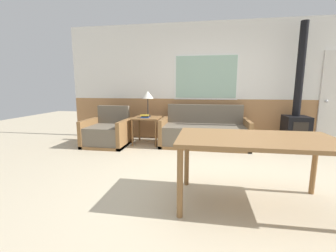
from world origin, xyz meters
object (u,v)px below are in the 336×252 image
at_px(dining_table, 256,145).
at_px(wood_stove, 297,116).
at_px(armchair, 108,134).
at_px(side_table, 147,121).
at_px(couch, 204,134).
at_px(table_lamp, 148,95).

bearing_deg(dining_table, wood_stove, 62.63).
bearing_deg(armchair, side_table, 8.56).
distance_m(couch, dining_table, 2.49).
height_order(armchair, wood_stove, wood_stove).
distance_m(side_table, table_lamp, 0.58).
relative_size(side_table, table_lamp, 1.04).
relative_size(couch, table_lamp, 3.20).
xyz_separation_m(armchair, side_table, (0.81, 0.30, 0.25)).
bearing_deg(wood_stove, side_table, -178.22).
bearing_deg(armchair, dining_table, -50.41).
distance_m(couch, armchair, 2.09).
xyz_separation_m(armchair, table_lamp, (0.81, 0.40, 0.81)).
xyz_separation_m(couch, wood_stove, (1.84, 0.11, 0.41)).
height_order(armchair, table_lamp, table_lamp).
bearing_deg(couch, wood_stove, 3.42).
relative_size(table_lamp, dining_table, 0.36).
xyz_separation_m(side_table, table_lamp, (-0.00, 0.10, 0.57)).
distance_m(side_table, wood_stove, 3.11).
bearing_deg(couch, side_table, 179.37).
bearing_deg(table_lamp, side_table, -89.22).
bearing_deg(side_table, dining_table, -53.00).
relative_size(couch, side_table, 3.08).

